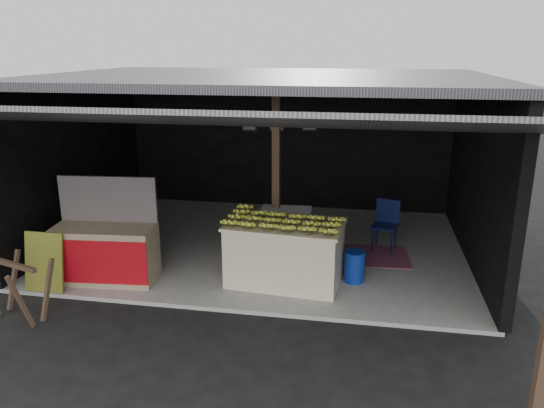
% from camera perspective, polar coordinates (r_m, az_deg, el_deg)
% --- Properties ---
extents(ground, '(80.00, 80.00, 0.00)m').
position_cam_1_polar(ground, '(7.32, -4.52, -11.62)').
color(ground, black).
rests_on(ground, ground).
extents(concrete_slab, '(7.00, 5.00, 0.06)m').
position_cam_1_polar(concrete_slab, '(9.53, -0.74, -4.48)').
color(concrete_slab, gray).
rests_on(concrete_slab, ground).
extents(shophouse, '(7.40, 7.29, 3.02)m').
position_cam_1_polar(shophouse, '(9.30, -0.41, 8.21)').
color(shophouse, black).
rests_on(shophouse, ground).
extents(banana_table, '(1.77, 1.18, 0.93)m').
position_cam_1_polar(banana_table, '(7.87, 1.42, -5.24)').
color(banana_table, beige).
rests_on(banana_table, concrete_slab).
extents(banana_pile, '(1.63, 1.07, 0.18)m').
position_cam_1_polar(banana_pile, '(7.69, 1.45, -1.40)').
color(banana_pile, gold).
rests_on(banana_pile, banana_table).
extents(white_crate, '(0.82, 0.58, 0.89)m').
position_cam_1_polar(white_crate, '(8.60, 1.45, -3.46)').
color(white_crate, white).
rests_on(white_crate, concrete_slab).
extents(neighbor_stall, '(1.55, 0.81, 1.54)m').
position_cam_1_polar(neighbor_stall, '(8.33, -17.50, -4.81)').
color(neighbor_stall, '#998466').
rests_on(neighbor_stall, concrete_slab).
extents(green_signboard, '(0.58, 0.19, 0.86)m').
position_cam_1_polar(green_signboard, '(8.28, -23.31, -5.76)').
color(green_signboard, black).
rests_on(green_signboard, concrete_slab).
extents(sawhorse, '(0.89, 0.89, 0.80)m').
position_cam_1_polar(sawhorse, '(7.68, -25.83, -7.73)').
color(sawhorse, '#462F23').
rests_on(sawhorse, ground).
extents(water_barrel, '(0.30, 0.30, 0.44)m').
position_cam_1_polar(water_barrel, '(8.08, 8.85, -6.74)').
color(water_barrel, navy).
rests_on(water_barrel, concrete_slab).
extents(plastic_chair, '(0.50, 0.50, 0.87)m').
position_cam_1_polar(plastic_chair, '(9.37, 12.19, -1.75)').
color(plastic_chair, '#091035').
rests_on(plastic_chair, concrete_slab).
extents(magenta_rug, '(1.56, 1.09, 0.01)m').
position_cam_1_polar(magenta_rug, '(9.13, 9.83, -5.46)').
color(magenta_rug, maroon).
rests_on(magenta_rug, concrete_slab).
extents(picture_frames, '(1.62, 0.04, 0.46)m').
position_cam_1_polar(picture_frames, '(11.38, 0.69, 8.88)').
color(picture_frames, black).
rests_on(picture_frames, shophouse).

